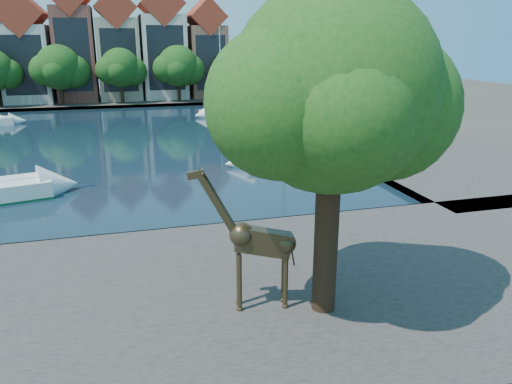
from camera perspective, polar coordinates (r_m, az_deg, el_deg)
ground at (r=24.92m, az=-17.17°, el=-5.69°), size 160.00×160.00×0.00m
water_basin at (r=47.98m, az=-16.69°, el=5.32°), size 38.00×50.00×0.08m
near_quay at (r=18.51m, az=-17.61°, el=-13.24°), size 50.00×14.00×0.50m
far_quay at (r=79.58m, az=-16.49°, el=10.01°), size 60.00×16.00×0.50m
right_quay at (r=53.50m, az=11.27°, el=7.12°), size 14.00×52.00×0.50m
plane_tree at (r=15.52m, az=9.14°, el=10.67°), size 8.32×6.40×10.62m
townhouse_west_inner at (r=79.92m, az=-24.71°, el=14.32°), size 6.43×9.18×15.15m
townhouse_center at (r=79.21m, az=-20.00°, el=15.57°), size 5.44×9.18×16.93m
townhouse_east_inner at (r=79.05m, az=-15.47°, el=15.50°), size 5.94×9.18×15.79m
townhouse_east_mid at (r=79.37m, az=-10.62°, el=16.09°), size 6.43×9.18×16.65m
townhouse_east_end at (r=80.25m, az=-5.78°, el=15.59°), size 5.44×9.18×14.43m
far_tree_mid_west at (r=73.99m, az=-21.53°, el=12.96°), size 7.80×6.00×8.00m
far_tree_mid_east at (r=73.66m, az=-15.18°, el=13.40°), size 7.02×5.40×7.52m
far_tree_east at (r=74.19m, az=-8.82°, el=13.89°), size 7.54×5.80×7.84m
far_tree_far_east at (r=75.57m, az=-2.61°, el=14.01°), size 6.76×5.20×7.36m
giraffe_statue at (r=16.63m, az=-0.06°, el=-5.64°), size 3.46×0.90×4.94m
sailboat_right_a at (r=38.85m, az=3.17°, el=4.24°), size 6.86×2.99×9.62m
sailboat_right_b at (r=43.28m, az=3.45°, el=5.55°), size 7.51×3.79×10.75m
sailboat_right_c at (r=56.16m, az=-1.07°, el=8.28°), size 5.53×2.19×8.98m
sailboat_right_d at (r=62.84m, az=-4.01°, el=9.32°), size 5.67×3.85×10.53m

